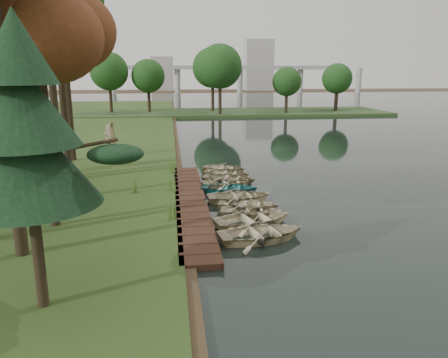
{
  "coord_description": "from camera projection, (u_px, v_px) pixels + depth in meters",
  "views": [
    {
      "loc": [
        -2.54,
        -22.12,
        6.91
      ],
      "look_at": [
        0.18,
        0.12,
        1.36
      ],
      "focal_mm": 35.0,
      "sensor_mm": 36.0,
      "label": 1
    }
  ],
  "objects": [
    {
      "name": "bridge",
      "position": [
        216.0,
        70.0,
        138.64
      ],
      "size": [
        95.9,
        4.0,
        8.6
      ],
      "color": "#A5A5A0",
      "rests_on": "ground"
    },
    {
      "name": "tree_2",
      "position": [
        37.0,
        29.0,
        17.32
      ],
      "size": [
        4.24,
        4.24,
        10.11
      ],
      "color": "black",
      "rests_on": "bank"
    },
    {
      "name": "rowboat_1",
      "position": [
        254.0,
        217.0,
        19.86
      ],
      "size": [
        4.28,
        3.52,
        0.77
      ],
      "primitive_type": "imported",
      "rotation": [
        0.0,
        0.0,
        1.83
      ],
      "color": "#C5B88F",
      "rests_on": "water"
    },
    {
      "name": "rowboat_2",
      "position": [
        251.0,
        210.0,
        21.18
      ],
      "size": [
        3.41,
        2.71,
        0.63
      ],
      "primitive_type": "imported",
      "rotation": [
        0.0,
        0.0,
        1.38
      ],
      "color": "#C5B88F",
      "rests_on": "water"
    },
    {
      "name": "rowboat_3",
      "position": [
        248.0,
        203.0,
        22.21
      ],
      "size": [
        3.66,
        3.05,
        0.65
      ],
      "primitive_type": "imported",
      "rotation": [
        0.0,
        0.0,
        1.29
      ],
      "color": "#C5B88F",
      "rests_on": "water"
    },
    {
      "name": "ground",
      "position": [
        221.0,
        204.0,
        23.28
      ],
      "size": [
        300.0,
        300.0,
        0.0
      ],
      "primitive_type": "plane",
      "color": "#3D2F1D"
    },
    {
      "name": "building_a",
      "position": [
        258.0,
        65.0,
        159.53
      ],
      "size": [
        10.0,
        8.0,
        18.0
      ],
      "primitive_type": "cube",
      "color": "#A5A5A0",
      "rests_on": "ground"
    },
    {
      "name": "tree_3",
      "position": [
        45.0,
        6.0,
        24.53
      ],
      "size": [
        4.22,
        4.22,
        12.15
      ],
      "color": "black",
      "rests_on": "bank"
    },
    {
      "name": "pine_tree",
      "position": [
        24.0,
        130.0,
        11.44
      ],
      "size": [
        3.8,
        3.8,
        8.17
      ],
      "color": "black",
      "rests_on": "bank"
    },
    {
      "name": "rowboat_4",
      "position": [
        239.0,
        195.0,
        23.57
      ],
      "size": [
        3.61,
        2.68,
        0.72
      ],
      "primitive_type": "imported",
      "rotation": [
        0.0,
        0.0,
        1.63
      ],
      "color": "#C5B88F",
      "rests_on": "water"
    },
    {
      "name": "rowboat_8",
      "position": [
        227.0,
        172.0,
        29.04
      ],
      "size": [
        3.79,
        3.34,
        0.65
      ],
      "primitive_type": "imported",
      "rotation": [
        0.0,
        0.0,
        1.15
      ],
      "color": "#C5B88F",
      "rests_on": "water"
    },
    {
      "name": "tree_6",
      "position": [
        61.0,
        14.0,
        30.82
      ],
      "size": [
        4.53,
        4.53,
        12.59
      ],
      "color": "black",
      "rests_on": "bank"
    },
    {
      "name": "far_trees",
      "position": [
        214.0,
        74.0,
        70.45
      ],
      "size": [
        45.6,
        5.6,
        8.8
      ],
      "color": "black",
      "rests_on": "peninsula"
    },
    {
      "name": "reeds_2",
      "position": [
        171.0,
        183.0,
        24.7
      ],
      "size": [
        0.6,
        0.6,
        0.85
      ],
      "primitive_type": "cone",
      "color": "#3F661E",
      "rests_on": "bank"
    },
    {
      "name": "rowboat_0",
      "position": [
        262.0,
        231.0,
        18.13
      ],
      "size": [
        4.12,
        3.26,
        0.77
      ],
      "primitive_type": "imported",
      "rotation": [
        0.0,
        0.0,
        1.75
      ],
      "color": "#C5B88F",
      "rests_on": "water"
    },
    {
      "name": "boardwalk",
      "position": [
        191.0,
        203.0,
        23.05
      ],
      "size": [
        1.6,
        16.0,
        0.3
      ],
      "primitive_type": "cube",
      "color": "#362015",
      "rests_on": "ground"
    },
    {
      "name": "rowboat_9",
      "position": [
        224.0,
        167.0,
        30.61
      ],
      "size": [
        3.64,
        3.15,
        0.63
      ],
      "primitive_type": "imported",
      "rotation": [
        0.0,
        0.0,
        1.19
      ],
      "color": "#C5B88F",
      "rests_on": "water"
    },
    {
      "name": "reeds_1",
      "position": [
        132.0,
        184.0,
        24.33
      ],
      "size": [
        0.6,
        0.6,
        1.02
      ],
      "primitive_type": "cone",
      "color": "#3F661E",
      "rests_on": "bank"
    },
    {
      "name": "reeds_3",
      "position": [
        171.0,
        165.0,
        28.98
      ],
      "size": [
        0.6,
        0.6,
        1.11
      ],
      "primitive_type": "cone",
      "color": "#3F661E",
      "rests_on": "bank"
    },
    {
      "name": "rowboat_5",
      "position": [
        230.0,
        187.0,
        25.27
      ],
      "size": [
        3.71,
        3.0,
        0.68
      ],
      "primitive_type": "imported",
      "rotation": [
        0.0,
        0.0,
        1.35
      ],
      "color": "#2C7B78",
      "rests_on": "water"
    },
    {
      "name": "rowboat_6",
      "position": [
        228.0,
        181.0,
        26.61
      ],
      "size": [
        3.81,
        3.1,
        0.69
      ],
      "primitive_type": "imported",
      "rotation": [
        0.0,
        0.0,
        1.8
      ],
      "color": "#C5B88F",
      "rests_on": "water"
    },
    {
      "name": "stored_rowboat",
      "position": [
        113.0,
        162.0,
        31.04
      ],
      "size": [
        3.29,
        2.51,
        0.64
      ],
      "primitive_type": "imported",
      "rotation": [
        3.14,
        0.0,
        1.47
      ],
      "color": "#C5B88F",
      "rests_on": "bank"
    },
    {
      "name": "peninsula",
      "position": [
        234.0,
        112.0,
        72.34
      ],
      "size": [
        50.0,
        14.0,
        0.45
      ],
      "primitive_type": "cube",
      "color": "#2B441E",
      "rests_on": "ground"
    },
    {
      "name": "reeds_0",
      "position": [
        172.0,
        210.0,
        19.93
      ],
      "size": [
        0.6,
        0.6,
        0.9
      ],
      "primitive_type": "cone",
      "color": "#3F661E",
      "rests_on": "bank"
    },
    {
      "name": "building_b",
      "position": [
        162.0,
        74.0,
        160.94
      ],
      "size": [
        8.0,
        8.0,
        12.0
      ],
      "primitive_type": "cube",
      "color": "#A5A5A0",
      "rests_on": "ground"
    },
    {
      "name": "rowboat_7",
      "position": [
        229.0,
        177.0,
        27.52
      ],
      "size": [
        4.15,
        3.63,
        0.71
      ],
      "primitive_type": "imported",
      "rotation": [
        0.0,
        0.0,
        1.16
      ],
      "color": "#C5B88F",
      "rests_on": "water"
    }
  ]
}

